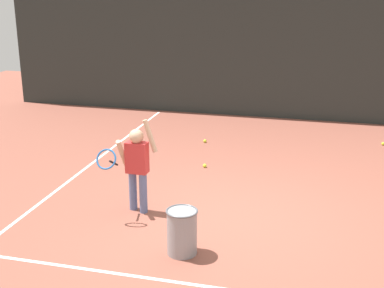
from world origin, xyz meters
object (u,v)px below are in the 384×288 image
(tennis_ball_5, at_px, (205,141))
(ball_hopper, at_px, (182,231))
(tennis_ball_2, at_px, (205,166))
(tennis_ball_1, at_px, (383,144))
(tennis_player, at_px, (136,163))

(tennis_ball_5, bearing_deg, ball_hopper, -80.41)
(tennis_ball_2, bearing_deg, ball_hopper, -82.04)
(tennis_ball_1, bearing_deg, ball_hopper, -118.07)
(tennis_player, distance_m, tennis_ball_5, 3.49)
(ball_hopper, height_order, tennis_ball_1, ball_hopper)
(tennis_ball_1, bearing_deg, tennis_ball_5, -168.44)
(tennis_ball_2, bearing_deg, tennis_player, -104.54)
(tennis_player, height_order, tennis_ball_2, tennis_player)
(tennis_ball_1, xyz_separation_m, tennis_ball_5, (-3.47, -0.71, 0.00))
(ball_hopper, xyz_separation_m, tennis_ball_5, (-0.74, 4.40, -0.26))
(ball_hopper, relative_size, tennis_ball_2, 8.52)
(tennis_ball_1, bearing_deg, tennis_player, -131.58)
(tennis_ball_1, relative_size, tennis_ball_5, 1.00)
(tennis_ball_2, height_order, tennis_ball_5, same)
(tennis_player, distance_m, tennis_ball_1, 5.56)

